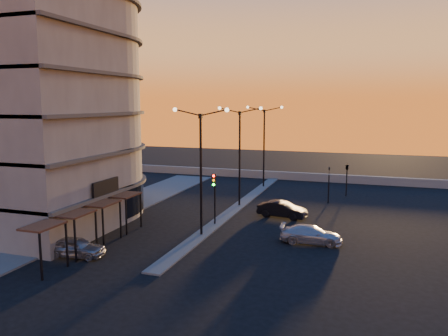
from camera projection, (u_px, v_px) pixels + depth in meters
ground at (201, 236)px, 32.64m from camera, size 120.00×120.00×0.00m
sidewalk_west at (110, 211)px, 39.68m from camera, size 5.00×40.00×0.12m
median at (239, 205)px, 42.01m from camera, size 1.20×36.00×0.12m
parapet at (289, 176)px, 56.33m from camera, size 44.00×0.50×1.00m
building at (39, 77)px, 35.30m from camera, size 14.35×17.08×25.00m
streetlamp_near at (201, 162)px, 31.81m from camera, size 4.32×0.32×9.51m
streetlamp_mid at (240, 148)px, 41.19m from camera, size 4.32×0.32×9.51m
streetlamp_far at (264, 140)px, 50.57m from camera, size 4.32×0.32×9.51m
traffic_light_main at (214, 191)px, 34.91m from camera, size 0.28×0.44×4.25m
signal_east_a at (329, 184)px, 42.98m from camera, size 0.13×0.16×3.60m
signal_east_b at (347, 167)px, 46.08m from camera, size 0.42×1.99×3.60m
car_hatchback at (76, 247)px, 28.08m from camera, size 3.98×2.03×1.30m
car_sedan at (282, 209)px, 37.79m from camera, size 4.41×2.13×1.39m
car_wagon at (311, 234)px, 30.84m from camera, size 4.41×2.01×1.25m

